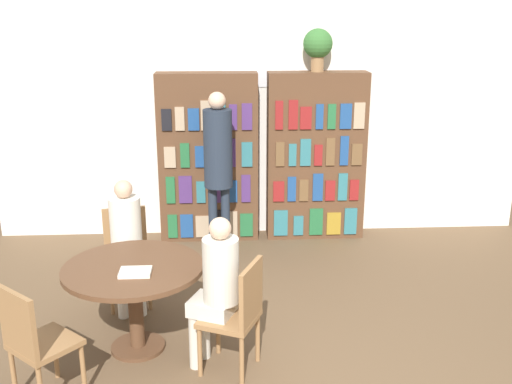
% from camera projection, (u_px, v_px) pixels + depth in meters
% --- Properties ---
extents(wall_back, '(6.40, 0.07, 3.00)m').
position_uv_depth(wall_back, '(261.00, 111.00, 7.13)').
color(wall_back, silver).
rests_on(wall_back, ground_plane).
extents(bookshelf_left, '(1.16, 0.34, 1.99)m').
position_uv_depth(bookshelf_left, '(208.00, 158.00, 7.06)').
color(bookshelf_left, brown).
rests_on(bookshelf_left, ground_plane).
extents(bookshelf_right, '(1.16, 0.34, 1.99)m').
position_uv_depth(bookshelf_right, '(316.00, 157.00, 7.13)').
color(bookshelf_right, brown).
rests_on(bookshelf_right, ground_plane).
extents(flower_vase, '(0.33, 0.33, 0.48)m').
position_uv_depth(flower_vase, '(318.00, 45.00, 6.75)').
color(flower_vase, '#997047').
rests_on(flower_vase, bookshelf_right).
extents(reading_table, '(1.12, 1.12, 0.74)m').
position_uv_depth(reading_table, '(134.00, 282.00, 4.75)').
color(reading_table, brown).
rests_on(reading_table, ground_plane).
extents(chair_near_camera, '(0.56, 0.56, 0.90)m').
position_uv_depth(chair_near_camera, '(34.00, 339.00, 4.11)').
color(chair_near_camera, olive).
rests_on(chair_near_camera, ground_plane).
extents(chair_left_side, '(0.48, 0.48, 0.90)m').
position_uv_depth(chair_left_side, '(127.00, 251.00, 5.61)').
color(chair_left_side, olive).
rests_on(chair_left_side, ground_plane).
extents(chair_far_side, '(0.53, 0.53, 0.90)m').
position_uv_depth(chair_far_side, '(238.00, 312.00, 4.49)').
color(chair_far_side, olive).
rests_on(chair_far_side, ground_plane).
extents(seated_reader_left, '(0.34, 0.41, 1.23)m').
position_uv_depth(seated_reader_left, '(127.00, 238.00, 5.38)').
color(seated_reader_left, silver).
rests_on(seated_reader_left, ground_plane).
extents(seated_reader_right, '(0.41, 0.38, 1.23)m').
position_uv_depth(seated_reader_right, '(216.00, 284.00, 4.49)').
color(seated_reader_right, beige).
rests_on(seated_reader_right, ground_plane).
extents(librarian_standing, '(0.31, 0.58, 1.84)m').
position_uv_depth(librarian_standing, '(218.00, 156.00, 6.54)').
color(librarian_standing, '#232D3D').
rests_on(librarian_standing, ground_plane).
extents(open_book_on_table, '(0.24, 0.18, 0.03)m').
position_uv_depth(open_book_on_table, '(135.00, 272.00, 4.57)').
color(open_book_on_table, silver).
rests_on(open_book_on_table, reading_table).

